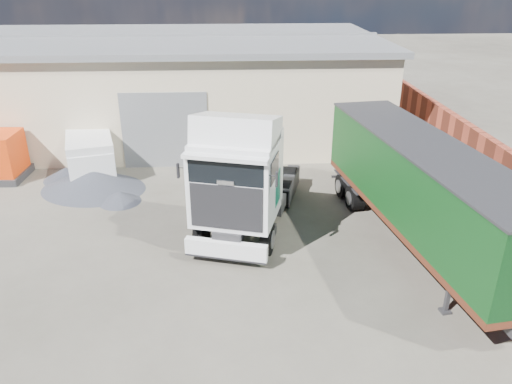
{
  "coord_description": "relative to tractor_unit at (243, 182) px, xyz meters",
  "views": [
    {
      "loc": [
        1.03,
        -12.58,
        8.79
      ],
      "look_at": [
        1.87,
        3.0,
        1.72
      ],
      "focal_mm": 35.0,
      "sensor_mm": 36.0,
      "label": 1
    }
  ],
  "objects": [
    {
      "name": "gravel_heap",
      "position": [
        -6.43,
        4.22,
        -1.53
      ],
      "size": [
        5.6,
        5.6,
        0.95
      ],
      "rotation": [
        0.0,
        0.0,
        -0.27
      ],
      "color": "black",
      "rests_on": "ground"
    },
    {
      "name": "panel_van",
      "position": [
        -6.83,
        6.11,
        -0.98
      ],
      "size": [
        3.1,
        5.02,
        1.92
      ],
      "rotation": [
        0.0,
        0.0,
        0.27
      ],
      "color": "black",
      "rests_on": "ground"
    },
    {
      "name": "brick_boundary_wall",
      "position": [
        10.07,
        2.71,
        -0.72
      ],
      "size": [
        0.35,
        26.0,
        2.5
      ],
      "primitive_type": "cube",
      "color": "brown",
      "rests_on": "ground"
    },
    {
      "name": "warehouse",
      "position": [
        -7.43,
        12.7,
        0.69
      ],
      "size": [
        30.6,
        12.6,
        5.42
      ],
      "color": "beige",
      "rests_on": "ground"
    },
    {
      "name": "ground",
      "position": [
        -1.43,
        -3.29,
        -1.97
      ],
      "size": [
        120.0,
        120.0,
        0.0
      ],
      "primitive_type": "plane",
      "color": "#292721",
      "rests_on": "ground"
    },
    {
      "name": "tractor_unit",
      "position": [
        0.0,
        0.0,
        0.0
      ],
      "size": [
        4.42,
        7.35,
        4.69
      ],
      "rotation": [
        0.0,
        0.0,
        -0.28
      ],
      "color": "black",
      "rests_on": "ground"
    },
    {
      "name": "box_trailer",
      "position": [
        5.79,
        -1.22,
        0.28
      ],
      "size": [
        3.87,
        11.32,
        3.69
      ],
      "rotation": [
        0.0,
        0.0,
        0.14
      ],
      "color": "#2D2D30",
      "rests_on": "ground"
    }
  ]
}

